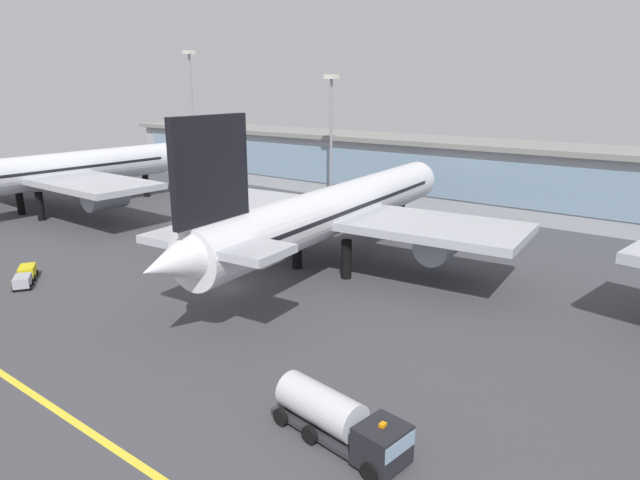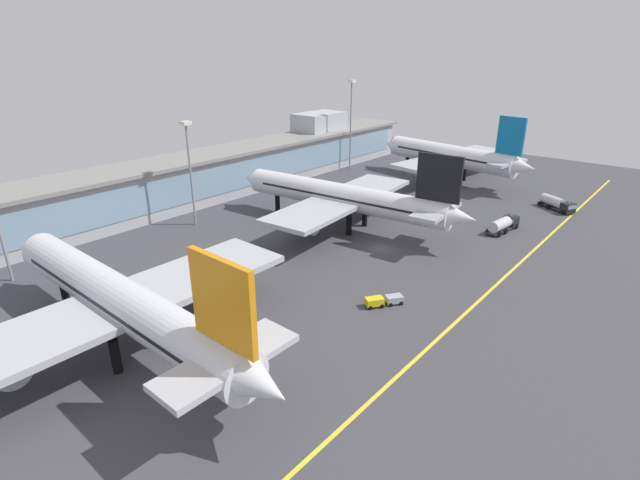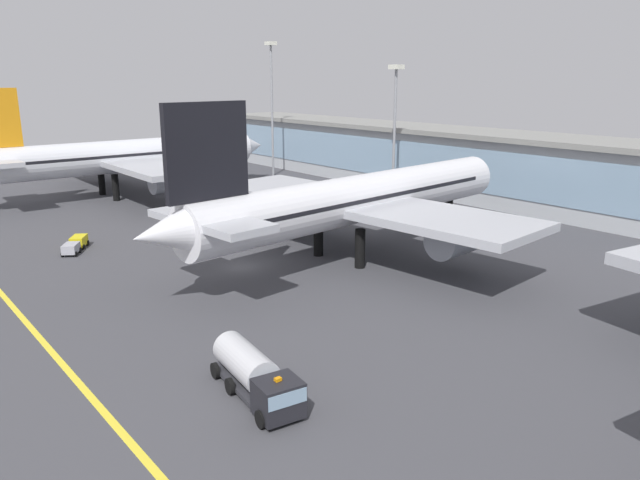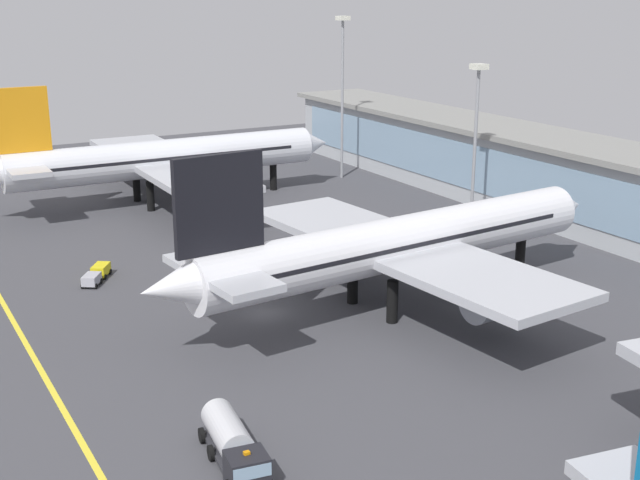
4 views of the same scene
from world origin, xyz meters
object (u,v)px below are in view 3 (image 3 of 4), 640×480
(airliner_near_right, at_px, (359,200))
(airliner_near_left, at_px, (125,157))
(apron_light_mast_east, at_px, (272,91))
(fuel_tanker_truck, at_px, (257,376))
(apron_light_mast_centre, at_px, (395,113))
(service_truck_far, at_px, (75,244))

(airliner_near_right, bearing_deg, airliner_near_left, 91.52)
(apron_light_mast_east, bearing_deg, fuel_tanker_truck, -35.42)
(apron_light_mast_centre, height_order, apron_light_mast_east, apron_light_mast_east)
(service_truck_far, xyz_separation_m, apron_light_mast_east, (-31.95, 50.36, 16.26))
(airliner_near_right, xyz_separation_m, fuel_tanker_truck, (19.35, -26.46, -4.95))
(apron_light_mast_east, bearing_deg, apron_light_mast_centre, -1.41)
(service_truck_far, relative_size, apron_light_mast_east, 0.21)
(airliner_near_left, distance_m, service_truck_far, 35.29)
(airliner_near_right, xyz_separation_m, apron_light_mast_east, (-54.27, 25.90, 10.59))
(airliner_near_left, bearing_deg, apron_light_mast_centre, -46.06)
(service_truck_far, bearing_deg, apron_light_mast_east, -23.82)
(airliner_near_right, bearing_deg, apron_light_mast_east, 59.22)
(airliner_near_left, xyz_separation_m, apron_light_mast_centre, (32.86, 31.22, 7.68))
(airliner_near_left, bearing_deg, airliner_near_right, -82.81)
(apron_light_mast_centre, bearing_deg, airliner_near_right, -52.71)
(fuel_tanker_truck, relative_size, apron_light_mast_centre, 0.43)
(fuel_tanker_truck, distance_m, service_truck_far, 41.73)
(airliner_near_right, distance_m, fuel_tanker_truck, 33.16)
(apron_light_mast_centre, xyz_separation_m, apron_light_mast_east, (-35.20, 0.86, 2.72))
(service_truck_far, xyz_separation_m, apron_light_mast_centre, (3.25, 49.50, 13.54))
(airliner_near_left, relative_size, apron_light_mast_centre, 2.55)
(apron_light_mast_east, bearing_deg, service_truck_far, -57.61)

